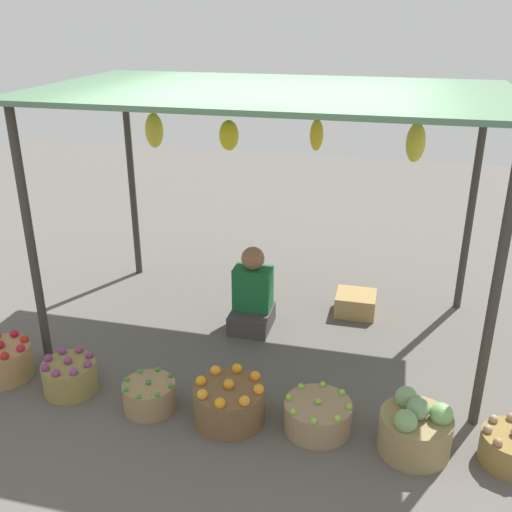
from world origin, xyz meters
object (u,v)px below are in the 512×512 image
Objects in this scene: basket_oranges at (230,403)px; basket_limes at (318,415)px; vendor_person at (252,297)px; basket_green_chilies at (149,395)px; basket_red_apples at (3,361)px; basket_potatoes at (512,448)px; wooden_crate_near_vendor at (356,303)px; basket_cabbages at (415,429)px; basket_purple_onions at (70,376)px.

basket_limes is (0.62, 0.05, -0.04)m from basket_oranges.
basket_green_chilies is (-0.44, -1.36, -0.19)m from vendor_person.
vendor_person is 2.15m from basket_red_apples.
wooden_crate_near_vendor is at bearing 122.85° from basket_potatoes.
wooden_crate_near_vendor is (1.34, 1.85, -0.00)m from basket_green_chilies.
vendor_person is at bearing -151.65° from wooden_crate_near_vendor.
vendor_person is 1.36m from basket_oranges.
basket_cabbages is 1.93m from wooden_crate_near_vendor.
basket_limes is at bearing 0.36° from basket_purple_onions.
basket_green_chilies is 2.51m from basket_potatoes.
basket_purple_onions reaches higher than basket_green_chilies.
basket_limes is at bearing -0.60° from basket_red_apples.
basket_purple_onions is 1.08× the size of wooden_crate_near_vendor.
wooden_crate_near_vendor is at bearing 68.32° from basket_oranges.
basket_green_chilies is 0.96× the size of basket_potatoes.
vendor_person is 1.52× the size of basket_oranges.
basket_oranges is (1.29, -0.04, 0.01)m from basket_purple_onions.
vendor_person reaches higher than basket_limes.
basket_limes is at bearing 3.23° from basket_green_chilies.
basket_red_apples is at bearing 175.74° from basket_green_chilies.
wooden_crate_near_vendor is (-1.17, 1.80, -0.01)m from basket_potatoes.
basket_purple_onions is 1.29m from basket_oranges.
vendor_person is at bearing 72.25° from basket_green_chilies.
basket_potatoes is (2.07, -1.32, -0.19)m from vendor_person.
basket_potatoes is at bearing -57.15° from wooden_crate_near_vendor.
basket_green_chilies is (1.29, -0.10, -0.03)m from basket_red_apples.
basket_limes is at bearing 4.91° from basket_oranges.
basket_green_chilies is at bearing -4.83° from basket_purple_onions.
basket_red_apples is 0.61m from basket_purple_onions.
basket_potatoes reaches higher than basket_green_chilies.
vendor_person is 2.07× the size of wooden_crate_near_vendor.
basket_potatoes is 2.15m from wooden_crate_near_vendor.
basket_green_chilies is at bearing -179.90° from basket_cabbages.
basket_limes is 1.00× the size of basket_cabbages.
basket_cabbages reaches higher than basket_potatoes.
basket_potatoes reaches higher than wooden_crate_near_vendor.
basket_potatoes is (0.61, 0.04, -0.06)m from basket_cabbages.
basket_red_apples is 3.18m from basket_cabbages.
basket_cabbages is (3.18, -0.09, 0.03)m from basket_red_apples.
basket_cabbages is (1.89, 0.00, 0.06)m from basket_green_chilies.
basket_cabbages reaches higher than wooden_crate_near_vendor.
vendor_person is 1.72m from basket_purple_onions.
basket_purple_onions is (0.61, -0.04, -0.01)m from basket_red_apples.
basket_oranges is at bearing -179.16° from basket_potatoes.
basket_green_chilies is 1.02× the size of wooden_crate_near_vendor.
basket_red_apples is 1.10× the size of basket_potatoes.
basket_red_apples is at bearing 179.21° from basket_potatoes.
wooden_crate_near_vendor is (2.02, 1.79, -0.03)m from basket_purple_onions.
basket_oranges is 1.89m from basket_potatoes.
basket_cabbages is (1.46, -1.36, -0.13)m from vendor_person.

